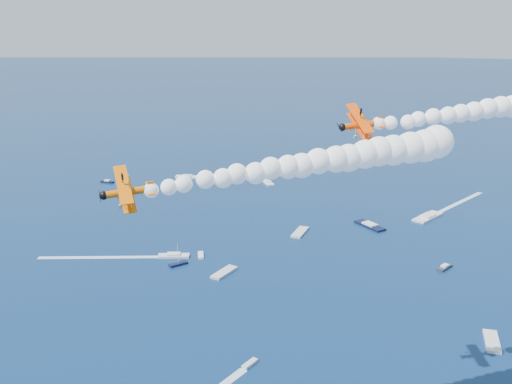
% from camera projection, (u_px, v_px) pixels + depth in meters
% --- Properties ---
extents(biplane_lead, '(12.13, 13.03, 9.08)m').
position_uv_depth(biplane_lead, '(362.00, 125.00, 102.53)').
color(biplane_lead, '#F74705').
extents(biplane_trail, '(12.08, 12.78, 8.74)m').
position_uv_depth(biplane_trail, '(128.00, 192.00, 84.88)').
color(biplane_trail, '#E66304').
extents(smoke_trail_lead, '(54.34, 49.44, 9.44)m').
position_uv_depth(smoke_trail_lead, '(500.00, 108.00, 107.69)').
color(smoke_trail_lead, white).
extents(smoke_trail_trail, '(54.44, 51.82, 9.44)m').
position_uv_depth(smoke_trail_trail, '(303.00, 165.00, 91.58)').
color(smoke_trail_trail, white).
extents(spectator_boats, '(216.71, 164.79, 0.70)m').
position_uv_depth(spectator_boats, '(302.00, 253.00, 193.26)').
color(spectator_boats, silver).
rests_on(spectator_boats, ground).
extents(boat_wakes, '(165.94, 194.87, 0.04)m').
position_uv_depth(boat_wakes, '(193.00, 276.00, 177.38)').
color(boat_wakes, white).
rests_on(boat_wakes, ground).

